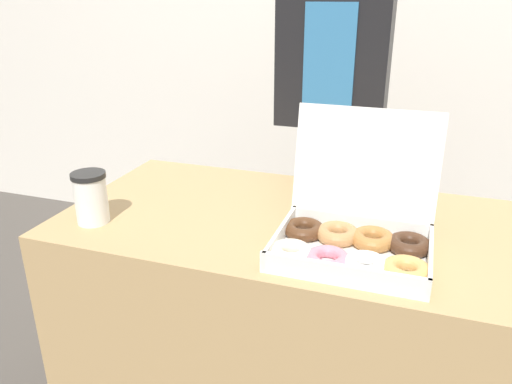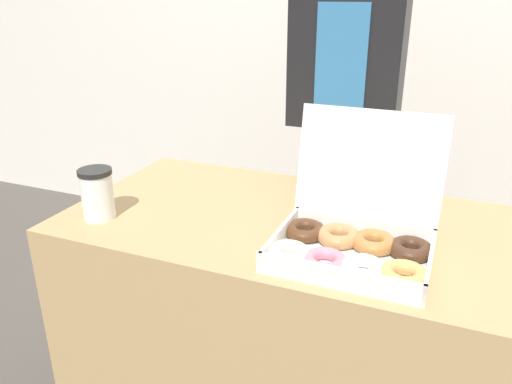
% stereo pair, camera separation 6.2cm
% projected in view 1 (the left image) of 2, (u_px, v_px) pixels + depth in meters
% --- Properties ---
extents(table, '(1.18, 0.61, 0.71)m').
position_uv_depth(table, '(293.00, 335.00, 1.38)').
color(table, tan).
rests_on(table, ground_plane).
extents(donut_box, '(0.37, 0.30, 0.29)m').
position_uv_depth(donut_box, '(354.00, 236.00, 1.08)').
color(donut_box, white).
rests_on(donut_box, table).
extents(coffee_cup, '(0.08, 0.08, 0.13)m').
position_uv_depth(coffee_cup, '(91.00, 197.00, 1.21)').
color(coffee_cup, white).
rests_on(coffee_cup, table).
extents(person_customer, '(0.35, 0.23, 1.60)m').
position_uv_depth(person_customer, '(332.00, 94.00, 1.64)').
color(person_customer, '#665B51').
rests_on(person_customer, ground_plane).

